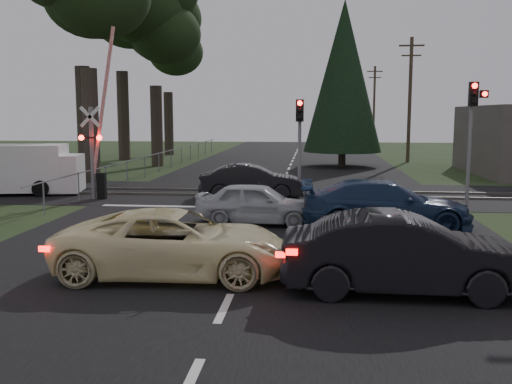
# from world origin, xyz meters

# --- Properties ---
(ground) EXTENTS (120.00, 120.00, 0.00)m
(ground) POSITION_xyz_m (0.00, 0.00, 0.00)
(ground) COLOR #203216
(ground) RESTS_ON ground
(road) EXTENTS (14.00, 100.00, 0.01)m
(road) POSITION_xyz_m (0.00, 10.00, 0.01)
(road) COLOR black
(road) RESTS_ON ground
(rail_corridor) EXTENTS (120.00, 8.00, 0.01)m
(rail_corridor) POSITION_xyz_m (0.00, 12.00, 0.01)
(rail_corridor) COLOR black
(rail_corridor) RESTS_ON ground
(stop_line) EXTENTS (13.00, 0.35, 0.00)m
(stop_line) POSITION_xyz_m (0.00, 8.20, 0.01)
(stop_line) COLOR silver
(stop_line) RESTS_ON ground
(rail_near) EXTENTS (120.00, 0.12, 0.10)m
(rail_near) POSITION_xyz_m (0.00, 11.20, 0.05)
(rail_near) COLOR #59544C
(rail_near) RESTS_ON ground
(rail_far) EXTENTS (120.00, 0.12, 0.10)m
(rail_far) POSITION_xyz_m (0.00, 12.80, 0.05)
(rail_far) COLOR #59544C
(rail_far) RESTS_ON ground
(crossing_signal) EXTENTS (1.62, 0.38, 6.96)m
(crossing_signal) POSITION_xyz_m (-7.27, 9.79, 2.06)
(crossing_signal) COLOR slate
(crossing_signal) RESTS_ON ground
(traffic_signal_right) EXTENTS (0.68, 0.48, 4.70)m
(traffic_signal_right) POSITION_xyz_m (7.55, 9.47, 3.31)
(traffic_signal_right) COLOR slate
(traffic_signal_right) RESTS_ON ground
(traffic_signal_center) EXTENTS (0.32, 0.48, 4.10)m
(traffic_signal_center) POSITION_xyz_m (1.00, 10.68, 2.81)
(traffic_signal_center) COLOR slate
(traffic_signal_center) RESTS_ON ground
(utility_pole_mid) EXTENTS (1.80, 0.26, 9.00)m
(utility_pole_mid) POSITION_xyz_m (8.50, 30.00, 4.73)
(utility_pole_mid) COLOR #4C3D2D
(utility_pole_mid) RESTS_ON ground
(utility_pole_far) EXTENTS (1.80, 0.26, 9.00)m
(utility_pole_far) POSITION_xyz_m (8.50, 55.00, 4.73)
(utility_pole_far) COLOR #4C3D2D
(utility_pole_far) RESTS_ON ground
(euc_tree_c) EXTENTS (6.00, 6.00, 13.20)m
(euc_tree_c) POSITION_xyz_m (-9.00, 25.00, 9.51)
(euc_tree_c) COLOR #473D33
(euc_tree_c) RESTS_ON ground
(euc_tree_d) EXTENTS (7.50, 7.50, 16.50)m
(euc_tree_d) POSITION_xyz_m (-13.00, 30.00, 11.91)
(euc_tree_d) COLOR #473D33
(euc_tree_d) RESTS_ON ground
(euc_tree_e) EXTENTS (6.00, 6.00, 13.20)m
(euc_tree_e) POSITION_xyz_m (-11.00, 36.00, 9.51)
(euc_tree_e) COLOR #473D33
(euc_tree_e) RESTS_ON ground
(conifer_tree) EXTENTS (5.20, 5.20, 11.00)m
(conifer_tree) POSITION_xyz_m (3.50, 26.00, 5.99)
(conifer_tree) COLOR #473D33
(conifer_tree) RESTS_ON ground
(fence_left) EXTENTS (0.10, 36.00, 1.20)m
(fence_left) POSITION_xyz_m (-7.80, 22.50, 0.00)
(fence_left) COLOR slate
(fence_left) RESTS_ON ground
(cream_coupe) EXTENTS (5.27, 2.60, 1.44)m
(cream_coupe) POSITION_xyz_m (-1.38, -1.00, 0.72)
(cream_coupe) COLOR #F5E8AF
(cream_coupe) RESTS_ON ground
(dark_hatchback) EXTENTS (4.78, 1.72, 1.57)m
(dark_hatchback) POSITION_xyz_m (3.38, -1.77, 0.78)
(dark_hatchback) COLOR black
(dark_hatchback) RESTS_ON ground
(silver_car) EXTENTS (4.01, 1.81, 1.34)m
(silver_car) POSITION_xyz_m (-0.20, 5.04, 0.67)
(silver_car) COLOR #AFB3B7
(silver_car) RESTS_ON ground
(blue_sedan) EXTENTS (5.22, 2.24, 1.50)m
(blue_sedan) POSITION_xyz_m (3.79, 4.63, 0.75)
(blue_sedan) COLOR #192B4C
(blue_sedan) RESTS_ON ground
(dark_car_far) EXTENTS (4.42, 1.88, 1.42)m
(dark_car_far) POSITION_xyz_m (-0.99, 10.65, 0.71)
(dark_car_far) COLOR black
(dark_car_far) RESTS_ON ground
(white_van) EXTENTS (5.86, 3.06, 2.18)m
(white_van) POSITION_xyz_m (-11.36, 10.91, 1.10)
(white_van) COLOR white
(white_van) RESTS_ON ground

